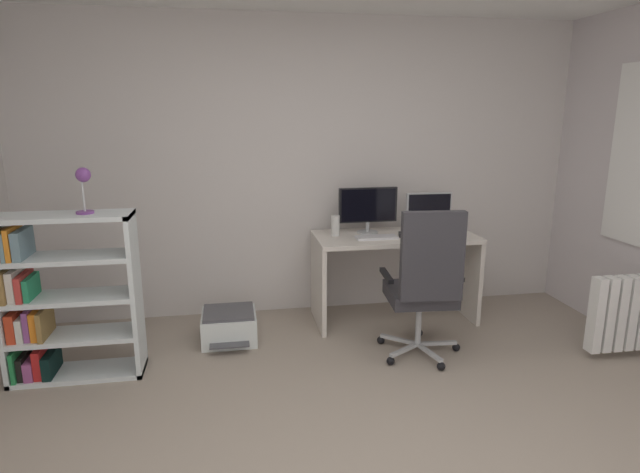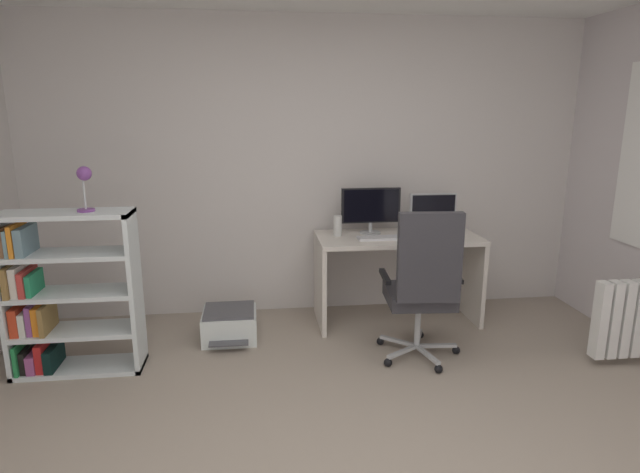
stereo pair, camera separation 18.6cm
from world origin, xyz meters
The scene contains 11 objects.
wall_back centered at (0.00, 2.51, 1.28)m, with size 4.82×0.10×2.55m, color silver.
desk centered at (0.70, 2.08, 0.54)m, with size 1.35×0.61×0.75m.
monitor_main centered at (0.49, 2.19, 0.98)m, with size 0.50×0.18×0.39m.
monitor_secondary centered at (1.03, 2.19, 0.94)m, with size 0.40×0.18×0.33m.
keyboard centered at (0.51, 1.98, 0.76)m, with size 0.34×0.13×0.02m, color silver.
computer_mouse centered at (0.74, 2.01, 0.77)m, with size 0.06×0.10×0.03m, color black.
desktop_speaker centered at (0.20, 2.14, 0.84)m, with size 0.07×0.07×0.17m, color silver.
office_chair centered at (0.67, 1.30, 0.60)m, with size 0.62×0.63×1.13m.
bookshelf centered at (-1.83, 1.48, 0.54)m, with size 0.86×0.30×1.13m.
desk_lamp centered at (-1.58, 1.48, 1.33)m, with size 0.11×0.11×0.30m.
printer centered at (-0.71, 1.86, 0.12)m, with size 0.42×0.48×0.25m.
Camera 2 is at (-0.47, -2.08, 1.78)m, focal length 29.47 mm.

